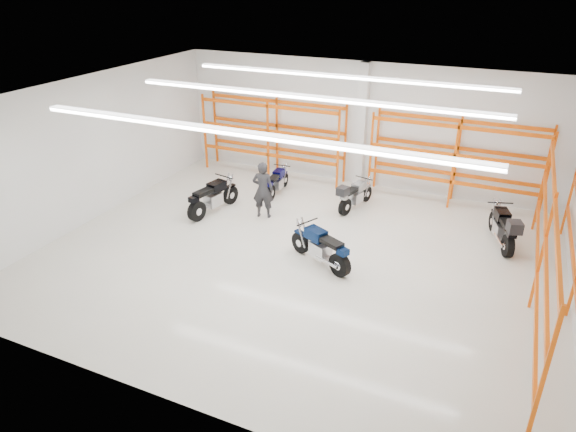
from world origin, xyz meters
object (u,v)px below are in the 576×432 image
at_px(motorcycle_back_a, 212,198).
at_px(motorcycle_back_c, 353,196).
at_px(structural_column, 362,126).
at_px(motorcycle_main, 322,249).
at_px(motorcycle_back_b, 277,183).
at_px(motorcycle_back_d, 504,229).
at_px(standing_man, 263,190).

height_order(motorcycle_back_a, motorcycle_back_c, motorcycle_back_a).
bearing_deg(structural_column, motorcycle_back_c, -77.31).
xyz_separation_m(motorcycle_main, motorcycle_back_c, (-0.33, 3.82, -0.01)).
height_order(motorcycle_back_a, motorcycle_back_b, motorcycle_back_a).
xyz_separation_m(motorcycle_back_a, motorcycle_back_d, (8.93, 1.51, 0.04)).
bearing_deg(motorcycle_back_d, standing_man, -171.83).
distance_m(motorcycle_back_b, motorcycle_back_c, 2.92).
xyz_separation_m(motorcycle_back_a, standing_man, (1.67, 0.47, 0.41)).
height_order(motorcycle_main, motorcycle_back_b, motorcycle_main).
bearing_deg(motorcycle_main, structural_column, 97.79).
height_order(motorcycle_main, structural_column, structural_column).
bearing_deg(motorcycle_back_d, motorcycle_back_c, 171.97).
bearing_deg(motorcycle_back_d, motorcycle_back_a, -170.39).
height_order(motorcycle_main, motorcycle_back_c, motorcycle_main).
bearing_deg(motorcycle_back_c, motorcycle_back_d, -8.03).
relative_size(motorcycle_back_a, motorcycle_back_c, 1.13).
bearing_deg(structural_column, motorcycle_back_a, -129.89).
bearing_deg(structural_column, motorcycle_main, -82.21).
height_order(motorcycle_back_b, structural_column, structural_column).
relative_size(standing_man, structural_column, 0.42).
distance_m(motorcycle_back_d, standing_man, 7.34).
distance_m(motorcycle_back_a, motorcycle_back_c, 4.72).
bearing_deg(motorcycle_back_c, standing_man, -145.79).
distance_m(motorcycle_main, structural_column, 6.35).
bearing_deg(structural_column, motorcycle_back_d, -28.92).
distance_m(motorcycle_main, motorcycle_back_a, 4.80).
relative_size(motorcycle_back_d, structural_column, 0.50).
height_order(motorcycle_back_b, motorcycle_back_d, motorcycle_back_d).
height_order(standing_man, structural_column, structural_column).
bearing_deg(standing_man, motorcycle_back_d, 174.82).
distance_m(motorcycle_main, motorcycle_back_b, 5.12).
xyz_separation_m(motorcycle_back_b, standing_man, (0.40, -1.85, 0.51)).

